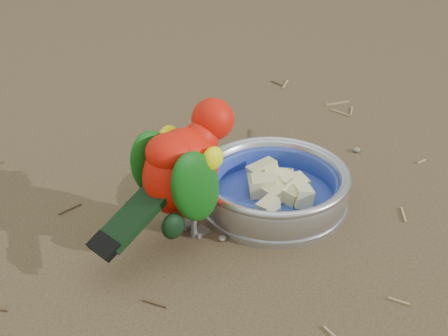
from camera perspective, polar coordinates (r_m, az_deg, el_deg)
ground at (r=0.95m, az=-0.61°, el=-4.90°), size 60.00×60.00×0.00m
food_bowl at (r=0.99m, az=4.50°, el=-2.94°), size 0.23×0.23×0.02m
bowl_wall at (r=0.97m, az=4.57°, el=-1.47°), size 0.23×0.23×0.04m
fruit_wedges at (r=0.97m, az=4.55°, el=-1.82°), size 0.14×0.14×0.03m
lory_parrot at (r=0.87m, az=-3.70°, el=-1.03°), size 0.26×0.17×0.19m
ground_debris at (r=1.00m, az=0.05°, el=-2.54°), size 0.90×0.80×0.01m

